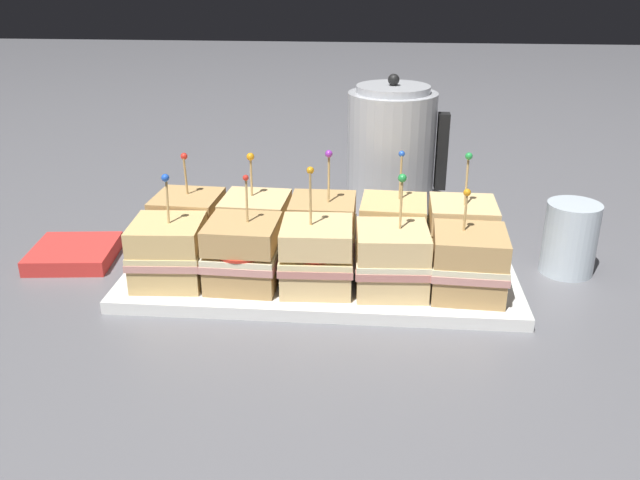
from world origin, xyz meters
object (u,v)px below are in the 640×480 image
(sandwich_front_far_left, at_px, (169,252))
(sandwich_back_far_right, at_px, (461,233))
(kettle_steel, at_px, (391,154))
(sandwich_front_left, at_px, (243,254))
(sandwich_back_far_left, at_px, (189,224))
(sandwich_back_center, at_px, (323,229))
(drinking_glass, at_px, (570,238))
(sandwich_front_far_right, at_px, (468,263))
(serving_platter, at_px, (320,276))
(sandwich_back_left, at_px, (256,226))
(sandwich_back_right, at_px, (393,230))
(sandwich_front_right, at_px, (392,260))
(napkin_stack, at_px, (74,253))
(sandwich_front_center, at_px, (317,256))

(sandwich_front_far_left, height_order, sandwich_back_far_right, sandwich_back_far_right)
(sandwich_front_far_left, bearing_deg, kettle_steel, 46.93)
(sandwich_front_left, bearing_deg, sandwich_back_far_left, 135.80)
(sandwich_back_center, relative_size, kettle_steel, 0.66)
(sandwich_back_far_left, distance_m, drinking_glass, 0.58)
(sandwich_front_far_right, bearing_deg, sandwich_back_center, 153.38)
(serving_platter, distance_m, sandwich_back_far_right, 0.22)
(serving_platter, relative_size, sandwich_back_center, 3.33)
(sandwich_front_left, bearing_deg, drinking_glass, 14.02)
(sandwich_back_left, bearing_deg, sandwich_back_right, 0.53)
(sandwich_front_left, relative_size, kettle_steel, 0.62)
(sandwich_front_right, bearing_deg, napkin_stack, 169.33)
(sandwich_front_right, bearing_deg, sandwich_back_far_right, 44.37)
(sandwich_back_right, distance_m, sandwich_back_far_right, 0.10)
(sandwich_back_left, relative_size, drinking_glass, 1.45)
(sandwich_front_right, height_order, sandwich_back_left, sandwich_front_right)
(drinking_glass, bearing_deg, sandwich_front_right, -156.29)
(sandwich_back_center, bearing_deg, sandwich_front_far_right, -26.62)
(sandwich_front_right, bearing_deg, serving_platter, 153.77)
(sandwich_back_left, xyz_separation_m, sandwich_back_far_right, (0.31, 0.00, -0.00))
(sandwich_front_far_right, height_order, kettle_steel, kettle_steel)
(sandwich_back_center, height_order, sandwich_back_far_right, same)
(sandwich_back_left, distance_m, napkin_stack, 0.30)
(sandwich_back_left, height_order, kettle_steel, kettle_steel)
(sandwich_front_right, height_order, sandwich_back_far_right, sandwich_back_far_right)
(sandwich_front_left, height_order, sandwich_back_left, same)
(serving_platter, height_order, kettle_steel, kettle_steel)
(sandwich_back_far_left, xyz_separation_m, drinking_glass, (0.58, 0.02, -0.01))
(sandwich_front_right, bearing_deg, sandwich_front_far_right, -1.58)
(serving_platter, bearing_deg, sandwich_front_center, -89.40)
(sandwich_back_far_right, bearing_deg, sandwich_back_far_left, -179.75)
(sandwich_front_far_right, bearing_deg, sandwich_front_left, 179.57)
(sandwich_back_left, xyz_separation_m, drinking_glass, (0.47, 0.02, -0.01))
(sandwich_front_far_left, distance_m, sandwich_front_far_right, 0.42)
(sandwich_front_center, height_order, sandwich_front_right, sandwich_front_center)
(sandwich_front_left, height_order, sandwich_back_right, sandwich_back_right)
(sandwich_back_far_left, relative_size, sandwich_back_left, 0.99)
(sandwich_front_far_right, height_order, sandwich_back_right, sandwich_back_right)
(sandwich_front_far_left, height_order, napkin_stack, sandwich_front_far_left)
(sandwich_back_far_left, relative_size, sandwich_back_far_right, 0.92)
(sandwich_front_far_right, bearing_deg, serving_platter, 165.44)
(sandwich_back_left, bearing_deg, sandwich_front_far_left, -136.24)
(serving_platter, height_order, napkin_stack, napkin_stack)
(sandwich_back_left, relative_size, napkin_stack, 1.17)
(sandwich_back_left, bearing_deg, sandwich_front_far_right, -18.68)
(sandwich_front_left, relative_size, sandwich_back_right, 0.95)
(sandwich_front_left, height_order, drinking_glass, sandwich_front_left)
(sandwich_back_left, distance_m, sandwich_back_right, 0.21)
(sandwich_front_far_right, distance_m, napkin_stack, 0.61)
(sandwich_back_center, bearing_deg, sandwich_front_right, -44.31)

